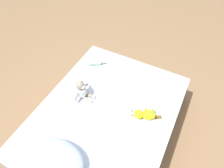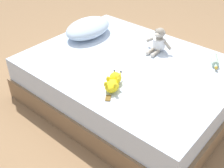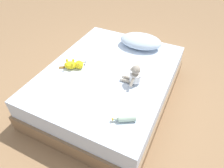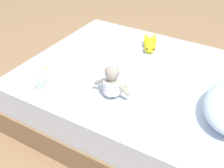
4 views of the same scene
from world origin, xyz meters
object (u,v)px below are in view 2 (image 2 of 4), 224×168
pillow (88,28)px  plush_monkey (159,42)px  plush_yellow_creature (113,82)px  bed (129,82)px  glass_bottle (215,60)px

pillow → plush_monkey: (0.20, -0.75, 0.01)m
plush_yellow_creature → pillow: bearing=56.3°
bed → plush_yellow_creature: bearing=-160.6°
glass_bottle → pillow: bearing=104.5°
plush_monkey → glass_bottle: (0.13, -0.52, -0.06)m
bed → pillow: pillow is taller
bed → plush_monkey: size_ratio=6.60×
bed → glass_bottle: 0.81m
pillow → glass_bottle: (0.33, -1.28, -0.05)m
plush_monkey → plush_yellow_creature: 0.75m
glass_bottle → plush_monkey: bearing=104.1°
bed → glass_bottle: size_ratio=8.91×
pillow → glass_bottle: pillow is taller
plush_monkey → plush_yellow_creature: plush_monkey is taller
pillow → glass_bottle: 1.32m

